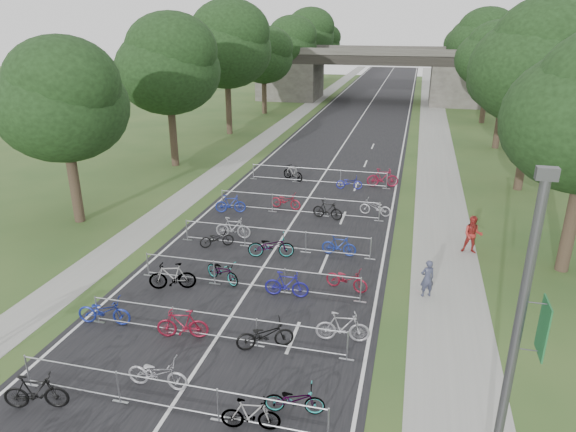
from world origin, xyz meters
name	(u,v)px	position (x,y,z in m)	size (l,w,h in m)	color
road	(359,121)	(0.00, 50.00, 0.01)	(11.00, 140.00, 0.01)	black
sidewalk_right	(434,124)	(8.00, 50.00, 0.01)	(3.00, 140.00, 0.01)	gray
sidewalk_left	(293,118)	(-7.50, 50.00, 0.01)	(2.00, 140.00, 0.01)	gray
lane_markings	(359,121)	(0.00, 50.00, 0.00)	(0.12, 140.00, 0.00)	silver
overpass_bridge	(374,74)	(0.00, 65.00, 3.53)	(31.00, 8.00, 7.05)	#3F3D38
lamppost	(512,367)	(8.33, 2.00, 4.28)	(0.61, 0.65, 8.21)	#4C4C51
tree_left_0	(63,103)	(-11.39, 15.93, 6.49)	(6.72, 6.72, 10.25)	#33261C
tree_left_1	(169,67)	(-11.39, 27.93, 7.30)	(7.56, 7.56, 11.53)	#33261C
tree_right_1	(541,65)	(13.11, 27.93, 7.90)	(8.18, 8.18, 12.47)	#33261C
tree_left_2	(227,47)	(-11.39, 39.93, 8.12)	(8.40, 8.40, 12.81)	#33261C
tree_right_2	(507,78)	(13.11, 39.93, 5.95)	(6.16, 6.16, 9.39)	#33261C
tree_left_3	(264,57)	(-11.39, 51.93, 6.49)	(6.72, 6.72, 10.25)	#33261C
tree_right_3	(492,56)	(13.11, 51.93, 6.92)	(7.17, 7.17, 10.93)	#33261C
tree_left_4	(290,44)	(-11.39, 63.93, 7.30)	(7.56, 7.56, 11.53)	#33261C
tree_right_4	(481,42)	(13.11, 63.93, 7.90)	(8.18, 8.18, 12.47)	#33261C
tree_left_5	(308,35)	(-11.39, 75.93, 8.12)	(8.40, 8.40, 12.81)	#33261C
tree_right_5	(472,52)	(13.11, 75.93, 5.95)	(6.16, 6.16, 9.39)	#33261C
tree_left_6	(322,43)	(-11.39, 87.93, 6.49)	(6.72, 6.72, 10.25)	#33261C
tree_right_6	(466,42)	(13.11, 87.93, 6.92)	(7.17, 7.17, 10.93)	#33261C
barrier_row_1	(167,396)	(0.00, 3.60, 0.55)	(9.70, 0.08, 1.10)	#A8ABB0
barrier_row_2	(215,327)	(0.00, 7.20, 0.55)	(9.70, 0.08, 1.10)	#A8ABB0
barrier_row_3	(249,277)	(0.00, 11.00, 0.55)	(9.70, 0.08, 1.10)	#A8ABB0
barrier_row_4	(275,239)	(0.00, 15.00, 0.55)	(9.70, 0.08, 1.10)	#A8ABB0
barrier_row_5	(298,205)	(0.00, 20.00, 0.55)	(9.70, 0.08, 1.10)	#A8ABB0
barrier_row_6	(318,176)	(0.00, 26.00, 0.55)	(9.70, 0.08, 1.10)	#A8ABB0
bike_4	(36,392)	(-3.69, 2.82, 0.56)	(0.53, 1.86, 1.12)	black
bike_5	(158,373)	(-0.76, 4.48, 0.51)	(0.68, 1.94, 1.02)	#9D9DA4
bike_6	(251,415)	(2.49, 3.53, 0.49)	(0.46, 1.65, 0.99)	#A8ABB0
bike_7	(295,400)	(3.50, 4.44, 0.45)	(0.60, 1.72, 0.90)	#A8ABB0
bike_8	(104,311)	(-4.30, 7.19, 0.53)	(0.70, 2.00, 1.05)	navy
bike_9	(182,324)	(-1.14, 7.07, 0.55)	(0.52, 1.83, 1.10)	maroon
bike_10	(265,335)	(1.82, 7.18, 0.52)	(0.69, 1.97, 1.04)	black
bike_11	(343,327)	(4.30, 8.22, 0.56)	(0.53, 1.87, 1.13)	#97969D
bike_12	(172,276)	(-3.05, 10.19, 0.58)	(0.55, 1.93, 1.16)	#A8ABB0
bike_13	(223,271)	(-1.27, 11.28, 0.49)	(0.65, 1.87, 0.98)	#A8ABB0
bike_14	(287,284)	(1.67, 10.73, 0.54)	(0.51, 1.81, 1.09)	navy
bike_15	(347,279)	(3.93, 11.88, 0.48)	(0.64, 1.82, 0.96)	maroon
bike_16	(217,238)	(-2.84, 14.60, 0.44)	(0.58, 1.67, 0.88)	black
bike_17	(233,228)	(-2.43, 15.83, 0.55)	(0.52, 1.83, 1.10)	#929398
bike_18	(271,246)	(0.06, 14.12, 0.57)	(0.76, 2.17, 1.14)	#A8ABB0
bike_19	(339,246)	(3.12, 15.10, 0.50)	(0.47, 1.66, 1.00)	navy
bike_20	(230,204)	(-3.84, 19.28, 0.53)	(0.50, 1.76, 1.06)	navy
bike_21	(286,201)	(-0.90, 20.70, 0.49)	(0.64, 1.85, 0.97)	maroon
bike_22	(328,210)	(1.77, 19.65, 0.53)	(0.50, 1.76, 1.06)	black
bike_23	(375,208)	(4.30, 20.85, 0.47)	(0.63, 1.80, 0.94)	#AEADB5
bike_25	(293,173)	(-1.84, 26.34, 0.54)	(0.50, 1.79, 1.07)	#A8ABB0
bike_26	(349,183)	(2.22, 25.33, 0.45)	(0.60, 1.71, 0.90)	#1B1E98
bike_27	(383,178)	(4.30, 26.35, 0.62)	(0.59, 2.08, 1.25)	maroon
pedestrian_a	(427,278)	(7.11, 12.14, 0.79)	(0.58, 0.38, 1.58)	#34374E
pedestrian_b	(473,235)	(9.20, 16.90, 0.93)	(0.90, 0.70, 1.85)	maroon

